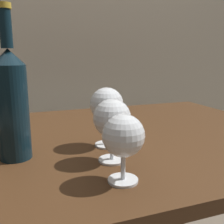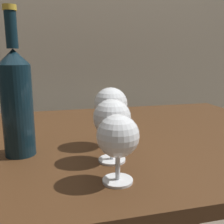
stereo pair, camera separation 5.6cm
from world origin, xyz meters
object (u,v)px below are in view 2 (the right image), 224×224
Objects in this scene: wine_bottle at (17,100)px; wine_glass_cabernet at (118,138)px; wine_glass_pinot at (111,105)px; wine_glass_port at (112,119)px.

wine_glass_cabernet is at bearing -45.08° from wine_bottle.
wine_bottle reaches higher than wine_glass_pinot.
wine_bottle is at bearing 155.73° from wine_glass_port.
wine_glass_pinot is at bearing 1.93° from wine_bottle.
wine_glass_cabernet is 0.84× the size of wine_glass_pinot.
wine_glass_cabernet is at bearing -99.91° from wine_glass_pinot.
wine_glass_pinot reaches higher than wine_glass_cabernet.
wine_glass_cabernet is at bearing -97.78° from wine_glass_port.
wine_bottle is (-0.20, 0.09, 0.04)m from wine_glass_port.
wine_glass_port is at bearing -102.00° from wine_glass_pinot.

